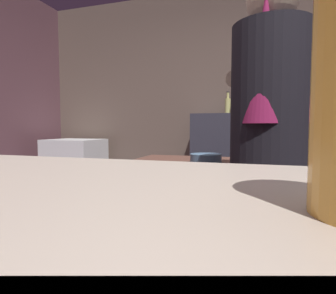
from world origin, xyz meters
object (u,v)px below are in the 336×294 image
object	(u,v)px
bartender	(268,144)
bottle_soy	(268,103)
mixing_bowl	(206,158)
bottle_vinegar	(228,105)
mini_fridge	(75,178)
bottle_hot_sauce	(235,107)
chefs_knife	(318,165)
bottle_olive_oil	(245,107)

from	to	relation	value
bartender	bottle_soy	world-z (taller)	bartender
bottle_soy	mixing_bowl	bearing A→B (deg)	-106.72
bottle_vinegar	mini_fridge	bearing A→B (deg)	-172.15
mixing_bowl	bottle_soy	bearing A→B (deg)	73.28
bottle_hot_sauce	chefs_knife	bearing A→B (deg)	-68.66
mini_fridge	mixing_bowl	distance (m)	2.26
bartender	bottle_vinegar	size ratio (longest dim) A/B	7.06
bottle_hot_sauce	bottle_vinegar	distance (m)	0.09
chefs_knife	bottle_hot_sauce	world-z (taller)	bottle_hot_sauce
bartender	chefs_knife	xyz separation A→B (m)	(0.28, 0.41, -0.14)
mini_fridge	bartender	bearing A→B (deg)	-36.79
bottle_hot_sauce	bartender	bearing A→B (deg)	-81.46
bartender	bottle_vinegar	world-z (taller)	bartender
bottle_olive_oil	mini_fridge	bearing A→B (deg)	-175.94
bottle_soy	chefs_knife	bearing A→B (deg)	-80.93
bottle_olive_oil	chefs_knife	bearing A→B (deg)	-71.82
mixing_bowl	bottle_vinegar	bearing A→B (deg)	90.41
mixing_bowl	bottle_vinegar	distance (m)	1.55
mini_fridge	chefs_knife	world-z (taller)	mini_fridge
bottle_soy	bottle_hot_sauce	distance (m)	0.35
mixing_bowl	bottle_hot_sauce	bearing A→B (deg)	87.26
chefs_knife	bottle_hot_sauce	bearing A→B (deg)	111.46
bartender	mixing_bowl	xyz separation A→B (m)	(-0.34, 0.39, -0.11)
mini_fridge	bottle_soy	world-z (taller)	bottle_soy
mixing_bowl	bottle_hot_sauce	world-z (taller)	bottle_hot_sauce
mini_fridge	chefs_knife	distance (m)	2.78
mixing_bowl	bottle_olive_oil	bearing A→B (deg)	82.65
bottle_soy	bottle_vinegar	world-z (taller)	same
bottle_soy	bottle_vinegar	distance (m)	0.44
bartender	bottle_olive_oil	world-z (taller)	bartender
mini_fridge	chefs_knife	size ratio (longest dim) A/B	3.97
mixing_bowl	chefs_knife	xyz separation A→B (m)	(0.63, 0.02, -0.02)
mini_fridge	bottle_vinegar	world-z (taller)	bottle_vinegar
chefs_knife	bottle_olive_oil	size ratio (longest dim) A/B	1.31
mixing_bowl	bottle_olive_oil	world-z (taller)	bottle_olive_oil
bottle_olive_oil	bottle_vinegar	world-z (taller)	bottle_vinegar
mini_fridge	bottle_olive_oil	world-z (taller)	bottle_olive_oil
mini_fridge	bottle_soy	size ratio (longest dim) A/B	3.82
mixing_bowl	bottle_soy	size ratio (longest dim) A/B	0.77
chefs_knife	bottle_olive_oil	bearing A→B (deg)	108.31
bottle_soy	mini_fridge	bearing A→B (deg)	-176.75
chefs_knife	bottle_vinegar	xyz separation A→B (m)	(-0.64, 1.47, 0.46)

